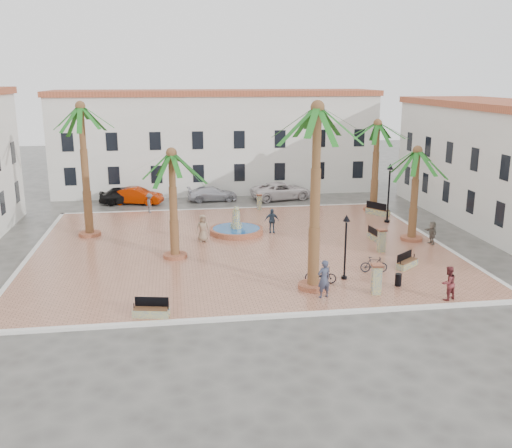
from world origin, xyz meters
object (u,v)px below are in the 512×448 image
object	(u,v)px
palm_sw	(172,166)
car_black	(125,195)
bench_e	(376,237)
cyclist_b	(448,283)
palm_ne	(377,134)
bollard_n	(259,202)
bollard_e	(382,240)
bicycle_a	(321,275)
palm_nw	(81,120)
bicycle_b	(374,265)
lamppost_s	(346,236)
fountain	(236,229)
pedestrian_north	(150,203)
lamppost_e	(389,183)
car_white	(282,191)
litter_bin	(398,280)
pedestrian_fountain_b	(272,221)
palm_s	(317,127)
pedestrian_fountain_a	(203,228)
bench_ne	(378,211)
bollard_se	(377,279)
bench_s	(151,311)
car_red	(137,196)
palm_e	(417,162)
pedestrian_east	(432,233)
car_silver	(212,194)
cyclist_a	(324,279)

from	to	relation	value
palm_sw	car_black	xyz separation A→B (m)	(-4.14, 16.36, -4.95)
bench_e	cyclist_b	distance (m)	10.57
palm_ne	bollard_n	size ratio (longest dim) A/B	5.89
bollard_e	bicycle_a	size ratio (longest dim) A/B	0.88
palm_nw	bicycle_b	xyz separation A→B (m)	(16.72, -10.15, -7.40)
cyclist_b	car_black	bearing A→B (deg)	-77.59
lamppost_s	bicycle_a	distance (m)	2.49
fountain	pedestrian_north	bearing A→B (deg)	130.76
palm_nw	bollard_n	world-z (taller)	palm_nw
lamppost_e	car_white	world-z (taller)	lamppost_e
litter_bin	bollard_e	bearing A→B (deg)	78.08
cyclist_b	bicycle_b	xyz separation A→B (m)	(-2.20, 4.35, -0.40)
cyclist_b	pedestrian_fountain_b	size ratio (longest dim) A/B	1.01
palm_s	pedestrian_fountain_a	distance (m)	13.00
bench_e	palm_ne	bearing A→B (deg)	-25.63
palm_s	cyclist_b	xyz separation A→B (m)	(6.14, -2.49, -7.40)
bollard_n	litter_bin	bearing A→B (deg)	-76.13
lamppost_e	palm_s	bearing A→B (deg)	-125.01
bollard_e	car_white	size ratio (longest dim) A/B	0.26
bench_ne	bollard_se	bearing A→B (deg)	125.64
palm_ne	bicycle_a	world-z (taller)	palm_ne
bollard_e	pedestrian_fountain_b	bearing A→B (deg)	137.66
fountain	bicycle_b	world-z (taller)	fountain
lamppost_e	litter_bin	size ratio (longest dim) A/B	6.66
bench_s	car_red	distance (m)	24.83
bench_e	bollard_se	xyz separation A→B (m)	(-3.33, -9.31, 0.57)
palm_nw	litter_bin	size ratio (longest dim) A/B	13.64
car_black	pedestrian_fountain_a	bearing A→B (deg)	-157.35
car_red	palm_s	bearing A→B (deg)	-139.99
bench_e	pedestrian_fountain_a	xyz separation A→B (m)	(-11.44, 1.34, 0.67)
palm_e	bollard_e	bearing A→B (deg)	-142.38
bollard_n	palm_e	bearing A→B (deg)	-49.71
palm_e	palm_ne	xyz separation A→B (m)	(0.45, 8.75, 0.93)
lamppost_s	pedestrian_east	size ratio (longest dim) A/B	2.35
bench_s	bollard_e	world-z (taller)	bollard_e
bollard_e	palm_e	bearing A→B (deg)	37.62
bicycle_b	pedestrian_north	world-z (taller)	pedestrian_north
pedestrian_north	bicycle_a	bearing A→B (deg)	-164.53
bicycle_a	car_silver	distance (m)	22.46
palm_nw	palm_e	bearing A→B (deg)	-11.17
bench_ne	pedestrian_east	bearing A→B (deg)	150.54
bicycle_b	palm_ne	bearing A→B (deg)	-9.30
bollard_e	cyclist_b	bearing A→B (deg)	-86.99
palm_s	pedestrian_fountain_a	size ratio (longest dim) A/B	5.24
bollard_n	pedestrian_fountain_b	bearing A→B (deg)	-91.58
car_red	car_silver	distance (m)	6.56
bench_e	cyclist_a	world-z (taller)	cyclist_a
palm_s	bicycle_b	size ratio (longest dim) A/B	6.33
pedestrian_north	bench_s	bearing A→B (deg)	169.31
bollard_e	bicycle_b	xyz separation A→B (m)	(-1.78, -3.63, -0.30)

